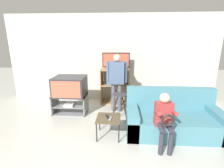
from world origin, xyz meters
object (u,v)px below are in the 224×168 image
(couch, at_px, (172,118))
(tv_stand, at_px, (70,104))
(media_shelf, at_px, (115,85))
(remote_control_white, at_px, (110,118))
(television_main, at_px, (70,86))
(folding_stool, at_px, (120,99))
(snack_table, at_px, (109,120))
(person_standing_adult, at_px, (117,78))
(person_seated_child, at_px, (164,117))
(remote_control_black, at_px, (107,116))
(television_flat, at_px, (116,61))

(couch, bearing_deg, tv_stand, 163.26)
(media_shelf, distance_m, remote_control_white, 1.88)
(television_main, distance_m, folding_stool, 1.32)
(media_shelf, height_order, remote_control_white, media_shelf)
(remote_control_white, bearing_deg, media_shelf, 98.71)
(snack_table, bearing_deg, person_standing_adult, 84.76)
(person_seated_child, bearing_deg, couch, 59.91)
(snack_table, relative_size, remote_control_white, 3.19)
(media_shelf, bearing_deg, person_standing_adult, -83.19)
(snack_table, distance_m, person_seated_child, 1.04)
(tv_stand, xyz_separation_m, couch, (2.40, -0.72, 0.04))
(remote_control_black, xyz_separation_m, person_standing_adult, (0.14, 1.18, 0.50))
(tv_stand, distance_m, person_standing_adult, 1.39)
(television_main, xyz_separation_m, media_shelf, (1.10, 0.80, -0.19))
(tv_stand, xyz_separation_m, person_standing_adult, (1.20, 0.20, 0.67))
(television_flat, xyz_separation_m, folding_stool, (0.14, -1.09, -0.75))
(remote_control_white, bearing_deg, snack_table, 137.36)
(media_shelf, bearing_deg, person_seated_child, -65.60)
(tv_stand, xyz_separation_m, television_main, (0.02, 0.01, 0.49))
(remote_control_white, bearing_deg, couch, 24.14)
(media_shelf, xyz_separation_m, folding_stool, (0.16, -1.08, -0.02))
(television_flat, height_order, couch, television_flat)
(tv_stand, relative_size, remote_control_black, 5.97)
(media_shelf, xyz_separation_m, snack_table, (-0.04, -1.83, -0.18))
(media_shelf, xyz_separation_m, person_standing_adult, (0.07, -0.61, 0.38))
(remote_control_white, bearing_deg, person_standing_adult, 95.43)
(folding_stool, xyz_separation_m, remote_control_black, (-0.23, -0.71, -0.10))
(television_flat, height_order, snack_table, television_flat)
(television_main, relative_size, snack_table, 1.69)
(remote_control_white, distance_m, person_standing_adult, 1.37)
(snack_table, distance_m, person_standing_adult, 1.35)
(couch, bearing_deg, person_standing_adult, 142.52)
(media_shelf, distance_m, snack_table, 1.84)
(snack_table, height_order, remote_control_white, remote_control_white)
(snack_table, height_order, remote_control_black, remote_control_black)
(television_main, height_order, folding_stool, television_main)
(tv_stand, distance_m, remote_control_white, 1.57)
(television_flat, distance_m, snack_table, 2.05)
(remote_control_black, xyz_separation_m, person_seated_child, (1.01, -0.29, 0.16))
(couch, height_order, person_standing_adult, person_standing_adult)
(television_flat, relative_size, folding_stool, 1.24)
(television_flat, bearing_deg, media_shelf, -159.91)
(tv_stand, relative_size, media_shelf, 0.83)
(remote_control_white, height_order, person_standing_adult, person_standing_adult)
(television_main, xyz_separation_m, couch, (2.37, -0.73, -0.45))
(remote_control_black, relative_size, couch, 0.08)
(folding_stool, bearing_deg, person_seated_child, -52.09)
(television_flat, distance_m, couch, 2.21)
(tv_stand, xyz_separation_m, remote_control_white, (1.13, -1.07, 0.17))
(television_main, bearing_deg, remote_control_black, -43.77)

